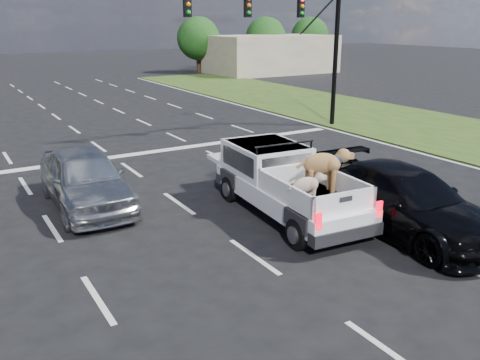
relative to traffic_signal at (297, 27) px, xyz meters
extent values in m
plane|color=black|center=(-7.20, -10.50, -4.73)|extent=(160.00, 160.00, 0.00)
cube|color=silver|center=(-12.45, -4.50, -4.72)|extent=(0.12, 60.00, 0.01)
cube|color=silver|center=(-8.95, -4.50, -4.72)|extent=(0.12, 60.00, 0.01)
cube|color=silver|center=(-5.45, -4.50, -4.72)|extent=(0.12, 60.00, 0.01)
cube|color=silver|center=(-1.95, -4.50, -4.72)|extent=(0.12, 60.00, 0.01)
cube|color=silver|center=(1.60, -4.50, -4.72)|extent=(0.15, 60.00, 0.01)
cube|color=silver|center=(-7.20, -0.50, -4.72)|extent=(17.00, 0.45, 0.01)
cube|color=#284415|center=(5.80, -4.50, -4.70)|extent=(8.00, 60.00, 0.06)
cylinder|color=black|center=(2.40, 0.00, -1.23)|extent=(0.22, 0.22, 7.00)
cube|color=black|center=(0.20, 0.00, 0.87)|extent=(0.30, 0.18, 0.95)
cube|color=black|center=(-2.60, 0.00, 0.87)|extent=(0.30, 0.18, 0.95)
cube|color=black|center=(-5.40, 0.00, 0.87)|extent=(0.30, 0.18, 0.95)
cube|color=beige|center=(14.80, 23.50, -2.93)|extent=(12.00, 7.00, 3.60)
cylinder|color=#332114|center=(8.80, 27.50, -3.65)|extent=(0.44, 0.44, 2.16)
sphere|color=#10370F|center=(8.80, 27.50, -1.43)|extent=(4.20, 4.20, 4.20)
cylinder|color=#332114|center=(16.80, 27.50, -3.65)|extent=(0.44, 0.44, 2.16)
sphere|color=#10370F|center=(16.80, 27.50, -1.43)|extent=(4.20, 4.20, 4.20)
cylinder|color=#332114|center=(22.80, 27.50, -3.65)|extent=(0.44, 0.44, 2.16)
sphere|color=#10370F|center=(22.80, 27.50, -1.43)|extent=(4.20, 4.20, 4.20)
cylinder|color=black|center=(-7.86, -10.68, -4.35)|extent=(0.33, 0.76, 0.74)
cylinder|color=black|center=(-6.17, -10.83, -4.35)|extent=(0.33, 0.76, 0.74)
cylinder|color=black|center=(-7.56, -7.09, -4.35)|extent=(0.33, 0.76, 0.74)
cylinder|color=black|center=(-5.87, -7.23, -4.35)|extent=(0.33, 0.76, 0.74)
cube|color=white|center=(-6.86, -8.91, -4.08)|extent=(2.28, 5.31, 0.51)
cube|color=white|center=(-6.76, -7.69, -3.41)|extent=(1.98, 2.39, 0.84)
cube|color=black|center=(-6.85, -8.80, -3.38)|extent=(1.51, 0.16, 0.60)
cylinder|color=black|center=(-6.84, -8.67, -2.79)|extent=(1.75, 0.20, 0.05)
cube|color=black|center=(-6.96, -10.05, -3.86)|extent=(1.94, 2.62, 0.06)
cube|color=white|center=(-7.79, -9.98, -3.57)|extent=(0.29, 2.48, 0.51)
cube|color=white|center=(-6.13, -10.12, -3.57)|extent=(0.29, 2.48, 0.51)
cube|color=white|center=(-7.06, -11.25, -3.57)|extent=(1.74, 0.22, 0.51)
cube|color=red|center=(-7.90, -11.38, -3.80)|extent=(0.16, 0.07, 0.39)
cube|color=red|center=(-6.25, -11.52, -3.80)|extent=(0.16, 0.07, 0.39)
cube|color=black|center=(-7.07, -11.39, -4.26)|extent=(1.89, 0.45, 0.29)
imported|color=#AEB1B5|center=(-11.25, -5.36, -3.91)|extent=(2.06, 4.85, 1.63)
imported|color=black|center=(-5.00, -11.17, -3.94)|extent=(2.46, 5.50, 1.57)
camera|label=1|loc=(-14.50, -19.10, 0.29)|focal=38.00mm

